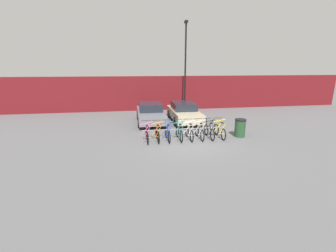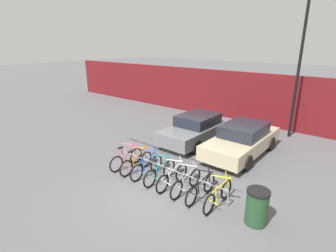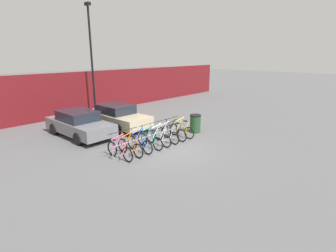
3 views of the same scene
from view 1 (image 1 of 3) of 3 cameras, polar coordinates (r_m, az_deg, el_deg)
The scene contains 15 objects.
ground_plane at distance 12.14m, azimuth 5.46°, elevation -4.06°, with size 120.00×120.00×0.00m, color #59595B.
hoarding_wall at distance 20.94m, azimuth -1.04°, elevation 8.33°, with size 36.00×0.16×3.10m, color maroon.
bike_rack at distance 12.57m, azimuth 4.01°, elevation -0.98°, with size 4.68×0.04×0.57m.
bicycle_pink at distance 12.17m, azimuth -5.37°, elevation -2.13°, with size 0.68×1.71×1.05m.
bicycle_orange at distance 12.22m, azimuth -2.70°, elevation -2.01°, with size 0.68×1.71×1.05m.
bicycle_blue at distance 12.29m, azimuth -0.11°, elevation -1.89°, with size 0.68×1.71×1.05m.
bicycle_teal at distance 12.41m, azimuth 2.86°, elevation -1.75°, with size 0.68×1.71×1.05m.
bicycle_white at distance 12.53m, azimuth 5.40°, elevation -1.63°, with size 0.68×1.71×1.05m.
bicycle_silver at distance 12.69m, azimuth 7.99°, elevation -1.50°, with size 0.68×1.71×1.05m.
bicycle_black at distance 12.87m, azimuth 10.43°, elevation -1.37°, with size 0.68×1.71×1.05m.
bicycle_yellow at distance 13.09m, azimuth 13.01°, elevation -1.24°, with size 0.68×1.71×1.05m.
car_grey at distance 16.20m, azimuth -4.49°, elevation 3.30°, with size 1.91×4.41×1.40m.
car_beige at distance 16.53m, azimuth 4.03°, elevation 3.54°, with size 1.91×4.57×1.40m.
lamp_post at distance 20.16m, azimuth 4.44°, elevation 15.50°, with size 0.24×0.44×7.61m.
trash_bin at distance 13.52m, azimuth 17.82°, elevation -0.44°, with size 0.63×0.63×1.03m.
Camera 1 is at (-2.98, -11.10, 3.91)m, focal length 24.00 mm.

